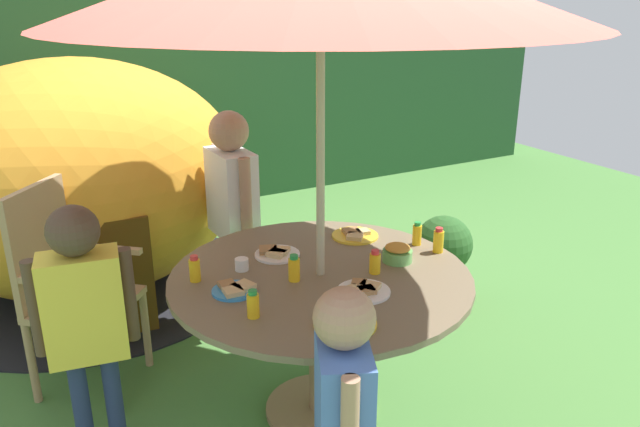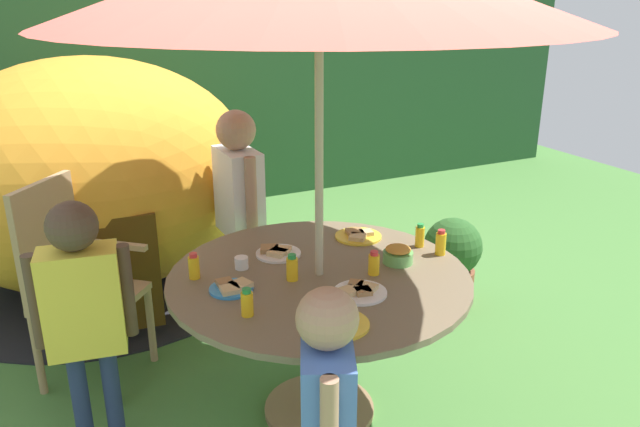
% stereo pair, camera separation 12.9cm
% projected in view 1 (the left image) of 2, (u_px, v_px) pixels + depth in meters
% --- Properties ---
extents(ground_plane, '(10.00, 10.00, 0.02)m').
position_uv_depth(ground_plane, '(320.00, 412.00, 3.01)').
color(ground_plane, '#477A38').
extents(hedge_backdrop, '(9.00, 0.70, 1.97)m').
position_uv_depth(hedge_backdrop, '(131.00, 100.00, 5.59)').
color(hedge_backdrop, '#234C28').
rests_on(hedge_backdrop, ground_plane).
extents(garden_table, '(1.35, 1.35, 0.73)m').
position_uv_depth(garden_table, '(320.00, 303.00, 2.80)').
color(garden_table, '#93704C').
rests_on(garden_table, ground_plane).
extents(wooden_chair, '(0.62, 0.62, 1.06)m').
position_uv_depth(wooden_chair, '(65.00, 280.00, 3.04)').
color(wooden_chair, tan).
rests_on(wooden_chair, ground_plane).
extents(dome_tent, '(2.38, 2.38, 1.53)m').
position_uv_depth(dome_tent, '(79.00, 178.00, 4.06)').
color(dome_tent, orange).
rests_on(dome_tent, ground_plane).
extents(potted_plant, '(0.37, 0.37, 0.57)m').
position_uv_depth(potted_plant, '(443.00, 255.00, 4.01)').
color(potted_plant, brown).
rests_on(potted_plant, ground_plane).
extents(child_in_white_shirt, '(0.22, 0.44, 1.31)m').
position_uv_depth(child_in_white_shirt, '(232.00, 194.00, 3.51)').
color(child_in_white_shirt, brown).
rests_on(child_in_white_shirt, ground_plane).
extents(child_in_yellow_shirt, '(0.40, 0.21, 1.17)m').
position_uv_depth(child_in_yellow_shirt, '(84.00, 307.00, 2.44)').
color(child_in_yellow_shirt, navy).
rests_on(child_in_yellow_shirt, ground_plane).
extents(child_in_blue_shirt, '(0.26, 0.35, 1.11)m').
position_uv_depth(child_in_blue_shirt, '(343.00, 405.00, 1.92)').
color(child_in_blue_shirt, '#3F3F47').
rests_on(child_in_blue_shirt, ground_plane).
extents(snack_bowl, '(0.14, 0.14, 0.08)m').
position_uv_depth(snack_bowl, '(397.00, 253.00, 2.87)').
color(snack_bowl, '#66B259').
rests_on(snack_bowl, garden_table).
extents(plate_far_left, '(0.23, 0.23, 0.03)m').
position_uv_depth(plate_far_left, '(363.00, 290.00, 2.58)').
color(plate_far_left, white).
rests_on(plate_far_left, garden_table).
extents(plate_near_right, '(0.19, 0.19, 0.03)m').
position_uv_depth(plate_near_right, '(235.00, 289.00, 2.58)').
color(plate_near_right, '#338CD8').
rests_on(plate_near_right, garden_table).
extents(plate_center_back, '(0.22, 0.22, 0.03)m').
position_uv_depth(plate_center_back, '(276.00, 253.00, 2.94)').
color(plate_center_back, white).
rests_on(plate_center_back, garden_table).
extents(plate_near_left, '(0.24, 0.24, 0.03)m').
position_uv_depth(plate_near_left, '(355.00, 235.00, 3.16)').
color(plate_near_left, yellow).
rests_on(plate_near_left, garden_table).
extents(plate_mid_right, '(0.24, 0.24, 0.03)m').
position_uv_depth(plate_mid_right, '(345.00, 323.00, 2.33)').
color(plate_mid_right, yellow).
rests_on(plate_mid_right, garden_table).
extents(juice_bottle_far_right, '(0.05, 0.05, 0.12)m').
position_uv_depth(juice_bottle_far_right, '(195.00, 269.00, 2.67)').
color(juice_bottle_far_right, yellow).
rests_on(juice_bottle_far_right, garden_table).
extents(juice_bottle_center_front, '(0.05, 0.05, 0.11)m').
position_uv_depth(juice_bottle_center_front, '(253.00, 305.00, 2.37)').
color(juice_bottle_center_front, yellow).
rests_on(juice_bottle_center_front, garden_table).
extents(juice_bottle_mid_left, '(0.05, 0.05, 0.12)m').
position_uv_depth(juice_bottle_mid_left, '(417.00, 234.00, 3.06)').
color(juice_bottle_mid_left, yellow).
rests_on(juice_bottle_mid_left, garden_table).
extents(juice_bottle_front_edge, '(0.05, 0.05, 0.11)m').
position_uv_depth(juice_bottle_front_edge, '(375.00, 262.00, 2.75)').
color(juice_bottle_front_edge, yellow).
rests_on(juice_bottle_front_edge, garden_table).
extents(juice_bottle_back_edge, '(0.05, 0.05, 0.12)m').
position_uv_depth(juice_bottle_back_edge, '(294.00, 269.00, 2.67)').
color(juice_bottle_back_edge, yellow).
rests_on(juice_bottle_back_edge, garden_table).
extents(juice_bottle_spot_a, '(0.05, 0.05, 0.12)m').
position_uv_depth(juice_bottle_spot_a, '(438.00, 241.00, 2.97)').
color(juice_bottle_spot_a, yellow).
rests_on(juice_bottle_spot_a, garden_table).
extents(cup_near, '(0.06, 0.06, 0.06)m').
position_uv_depth(cup_near, '(242.00, 264.00, 2.78)').
color(cup_near, white).
rests_on(cup_near, garden_table).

